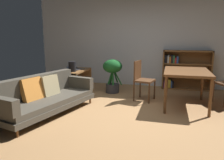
% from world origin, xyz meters
% --- Properties ---
extents(ground_plane, '(8.16, 8.16, 0.00)m').
position_xyz_m(ground_plane, '(0.00, 0.00, 0.00)').
color(ground_plane, '#A87A4C').
extents(back_wall_panel, '(6.80, 0.10, 2.70)m').
position_xyz_m(back_wall_panel, '(0.00, 2.70, 1.35)').
color(back_wall_panel, silver).
rests_on(back_wall_panel, ground_plane).
extents(fabric_couch, '(1.26, 2.22, 0.74)m').
position_xyz_m(fabric_couch, '(-1.58, -0.36, 0.35)').
color(fabric_couch, brown).
rests_on(fabric_couch, ground_plane).
extents(media_console, '(0.41, 1.08, 0.61)m').
position_xyz_m(media_console, '(-1.63, 1.36, 0.30)').
color(media_console, brown).
rests_on(media_console, ground_plane).
extents(open_laptop, '(0.47, 0.41, 0.07)m').
position_xyz_m(open_laptop, '(-1.71, 1.47, 0.63)').
color(open_laptop, '#333338').
rests_on(open_laptop, media_console).
extents(desk_speaker, '(0.19, 0.19, 0.26)m').
position_xyz_m(desk_speaker, '(-1.64, 1.08, 0.74)').
color(desk_speaker, black).
rests_on(desk_speaker, media_console).
extents(potted_floor_plant, '(0.54, 0.53, 0.90)m').
position_xyz_m(potted_floor_plant, '(-0.70, 1.56, 0.57)').
color(potted_floor_plant, '#333338').
rests_on(potted_floor_plant, ground_plane).
extents(dining_table, '(0.92, 1.27, 0.78)m').
position_xyz_m(dining_table, '(1.12, 0.84, 0.70)').
color(dining_table, brown).
rests_on(dining_table, ground_plane).
extents(dining_chair_far, '(0.49, 0.52, 0.93)m').
position_xyz_m(dining_chair_far, '(0.15, 1.07, 0.53)').
color(dining_chair_far, '#56351E').
rests_on(dining_chair_far, ground_plane).
extents(bookshelf, '(1.33, 0.32, 1.11)m').
position_xyz_m(bookshelf, '(1.13, 2.52, 0.55)').
color(bookshelf, brown).
rests_on(bookshelf, ground_plane).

